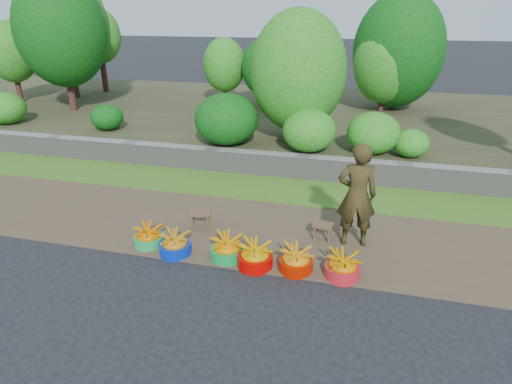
% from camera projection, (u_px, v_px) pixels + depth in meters
% --- Properties ---
extents(ground_plane, '(120.00, 120.00, 0.00)m').
position_uv_depth(ground_plane, '(261.00, 274.00, 6.39)').
color(ground_plane, black).
rests_on(ground_plane, ground).
extents(dirt_shoulder, '(80.00, 2.50, 0.02)m').
position_uv_depth(dirt_shoulder, '(278.00, 234.00, 7.50)').
color(dirt_shoulder, brown).
rests_on(dirt_shoulder, ground).
extents(grass_verge, '(80.00, 1.50, 0.04)m').
position_uv_depth(grass_verge, '(297.00, 191.00, 9.28)').
color(grass_verge, '#427220').
rests_on(grass_verge, ground).
extents(retaining_wall, '(80.00, 0.35, 0.55)m').
position_uv_depth(retaining_wall, '(303.00, 167.00, 9.94)').
color(retaining_wall, gray).
rests_on(retaining_wall, ground).
extents(earth_bank, '(80.00, 10.00, 0.50)m').
position_uv_depth(earth_bank, '(325.00, 120.00, 14.31)').
color(earth_bank, '#3D3C23').
rests_on(earth_bank, ground).
extents(vegetation, '(33.03, 7.76, 4.67)m').
position_uv_depth(vegetation, '(297.00, 51.00, 13.11)').
color(vegetation, '#3C201A').
rests_on(vegetation, earth_bank).
extents(basin_a, '(0.49, 0.49, 0.37)m').
position_uv_depth(basin_a, '(149.00, 237.00, 7.09)').
color(basin_a, green).
rests_on(basin_a, ground).
extents(basin_b, '(0.51, 0.51, 0.38)m').
position_uv_depth(basin_b, '(175.00, 245.00, 6.84)').
color(basin_b, '#0425B0').
rests_on(basin_b, ground).
extents(basin_c, '(0.54, 0.54, 0.40)m').
position_uv_depth(basin_c, '(227.00, 249.00, 6.70)').
color(basin_c, '#118B3A').
rests_on(basin_c, ground).
extents(basin_d, '(0.54, 0.54, 0.40)m').
position_uv_depth(basin_d, '(255.00, 256.00, 6.50)').
color(basin_d, '#B80300').
rests_on(basin_d, ground).
extents(basin_e, '(0.52, 0.52, 0.38)m').
position_uv_depth(basin_e, '(296.00, 261.00, 6.40)').
color(basin_e, '#A41400').
rests_on(basin_e, ground).
extents(basin_f, '(0.52, 0.52, 0.39)m').
position_uv_depth(basin_f, '(342.00, 267.00, 6.24)').
color(basin_f, red).
rests_on(basin_f, ground).
extents(stool_left, '(0.43, 0.38, 0.32)m').
position_uv_depth(stool_left, '(200.00, 215.00, 7.60)').
color(stool_left, brown).
rests_on(stool_left, dirt_shoulder).
extents(stool_right, '(0.36, 0.30, 0.29)m').
position_uv_depth(stool_right, '(323.00, 227.00, 7.23)').
color(stool_right, brown).
rests_on(stool_right, dirt_shoulder).
extents(vendor_woman, '(0.69, 0.50, 1.75)m').
position_uv_depth(vendor_woman, '(357.00, 195.00, 6.86)').
color(vendor_woman, black).
rests_on(vendor_woman, dirt_shoulder).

